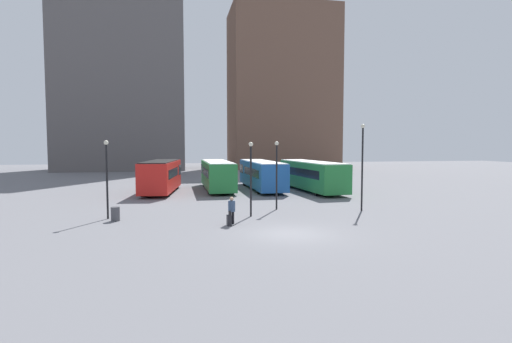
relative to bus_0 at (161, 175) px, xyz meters
name	(u,v)px	position (x,y,z in m)	size (l,w,h in m)	color
ground_plane	(291,234)	(7.24, -19.31, -1.65)	(160.00, 160.00, 0.00)	slate
building_block_left	(122,63)	(-8.27, 38.37, 17.83)	(22.02, 14.10, 38.96)	#5B5656
building_block_right	(282,90)	(21.81, 38.37, 13.72)	(20.12, 13.74, 30.73)	brown
bus_0	(161,175)	(0.00, 0.00, 0.00)	(3.76, 9.73, 3.04)	red
bus_1	(217,174)	(5.46, 1.52, -0.06)	(2.60, 11.16, 2.91)	#237A38
bus_2	(261,174)	(9.97, 1.21, -0.07)	(2.69, 11.96, 2.88)	#1E56A3
bus_3	(311,175)	(14.49, -1.24, -0.05)	(3.41, 11.87, 2.93)	#237A38
traveler	(232,208)	(4.61, -16.20, -0.71)	(0.44, 0.44, 1.57)	black
suitcase	(229,220)	(4.40, -16.68, -1.34)	(0.26, 0.38, 0.87)	black
lamp_post_0	(107,172)	(-2.66, -13.19, 1.25)	(0.28, 0.28, 4.82)	black
lamp_post_1	(362,160)	(13.98, -13.45, 1.84)	(0.28, 0.28, 5.96)	black
lamp_post_2	(277,169)	(8.39, -11.68, 1.23)	(0.28, 0.28, 4.79)	black
lamp_post_3	(251,172)	(6.13, -14.05, 1.19)	(0.28, 0.28, 4.73)	black
trash_bin	(115,214)	(-2.10, -13.99, -1.22)	(0.52, 0.52, 0.85)	#47474C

